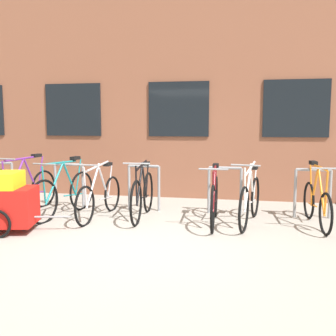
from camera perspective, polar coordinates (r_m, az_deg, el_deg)
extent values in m
plane|color=#9E998E|center=(5.39, -4.03, -10.98)|extent=(42.00, 42.00, 0.00)
cube|color=brown|center=(11.75, 4.37, 13.29)|extent=(28.00, 6.87, 5.95)
cube|color=black|center=(8.95, -13.94, 8.40)|extent=(1.30, 0.04, 1.16)
cube|color=black|center=(8.25, 1.57, 8.74)|extent=(1.30, 0.04, 1.16)
cube|color=black|center=(8.21, 18.52, 8.41)|extent=(1.30, 0.04, 1.16)
cylinder|color=gray|center=(8.28, -22.12, -2.21)|extent=(0.05, 0.05, 0.84)
cylinder|color=gray|center=(7.82, -16.40, -2.49)|extent=(0.05, 0.05, 0.84)
cylinder|color=gray|center=(7.58, -12.53, -2.67)|extent=(0.05, 0.05, 0.84)
cylinder|color=gray|center=(7.64, -14.59, 0.52)|extent=(0.57, 0.05, 0.05)
cylinder|color=gray|center=(7.26, -5.79, -2.95)|extent=(0.05, 0.05, 0.84)
cylinder|color=gray|center=(7.12, -1.36, -3.11)|extent=(0.05, 0.05, 0.84)
cylinder|color=gray|center=(7.13, -3.62, 0.29)|extent=(0.57, 0.05, 0.05)
cylinder|color=gray|center=(6.99, 6.10, -3.34)|extent=(0.05, 0.05, 0.84)
cylinder|color=gray|center=(6.97, 10.81, -3.45)|extent=(0.05, 0.05, 0.84)
cylinder|color=gray|center=(6.91, 8.51, 0.02)|extent=(0.57, 0.05, 0.05)
cylinder|color=gray|center=(7.03, 18.40, -3.59)|extent=(0.05, 0.05, 0.84)
cylinder|color=gray|center=(7.13, 22.97, -3.64)|extent=(0.05, 0.05, 0.84)
cylinder|color=gray|center=(7.02, 20.85, -0.25)|extent=(0.57, 0.05, 0.05)
torus|color=black|center=(7.08, 20.23, -4.55)|extent=(0.09, 0.65, 0.65)
torus|color=black|center=(6.14, 22.42, -6.35)|extent=(0.09, 0.65, 0.65)
cylinder|color=orange|center=(6.34, 21.87, -3.17)|extent=(0.07, 0.48, 0.71)
cylinder|color=orange|center=(6.70, 21.01, -2.60)|extent=(0.06, 0.35, 0.70)
cylinder|color=orange|center=(6.44, 21.63, 0.09)|extent=(0.09, 0.76, 0.04)
cylinder|color=orange|center=(6.85, 20.71, -5.14)|extent=(0.06, 0.50, 0.07)
cylinder|color=orange|center=(6.94, 20.51, -2.08)|extent=(0.04, 0.20, 0.65)
cylinder|color=orange|center=(6.10, 22.49, -3.36)|extent=(0.03, 0.08, 0.64)
cube|color=black|center=(6.81, 20.81, 0.73)|extent=(0.11, 0.21, 0.06)
cylinder|color=gray|center=(6.07, 22.58, -0.06)|extent=(0.44, 0.06, 0.03)
torus|color=black|center=(7.90, -18.00, -2.98)|extent=(0.15, 0.73, 0.74)
torus|color=black|center=(7.10, -23.21, -4.28)|extent=(0.15, 0.73, 0.74)
cylinder|color=#722D99|center=(7.26, -21.77, -1.57)|extent=(0.11, 0.51, 0.73)
cylinder|color=#722D99|center=(7.58, -19.70, -1.19)|extent=(0.09, 0.39, 0.71)
cylinder|color=#722D99|center=(7.36, -20.99, 1.29)|extent=(0.16, 0.83, 0.05)
cylinder|color=#722D99|center=(7.70, -19.19, -3.47)|extent=(0.10, 0.53, 0.08)
cylinder|color=#722D99|center=(7.78, -18.48, -0.74)|extent=(0.05, 0.20, 0.65)
cylinder|color=#722D99|center=(7.06, -23.19, -1.64)|extent=(0.04, 0.08, 0.66)
cube|color=black|center=(7.68, -18.99, 1.77)|extent=(0.13, 0.21, 0.06)
cylinder|color=gray|center=(7.04, -23.19, 1.25)|extent=(0.44, 0.09, 0.03)
torus|color=black|center=(7.25, -8.30, -3.84)|extent=(0.09, 0.67, 0.67)
torus|color=black|center=(6.28, -12.28, -5.59)|extent=(0.09, 0.67, 0.67)
cylinder|color=#B7B7BC|center=(6.49, -11.13, -2.55)|extent=(0.08, 0.53, 0.70)
cylinder|color=#B7B7BC|center=(6.88, -9.53, -2.32)|extent=(0.07, 0.40, 0.62)
cylinder|color=#B7B7BC|center=(6.61, -10.49, 0.24)|extent=(0.10, 0.87, 0.11)
cylinder|color=#B7B7BC|center=(7.01, -9.18, -4.42)|extent=(0.07, 0.55, 0.07)
cylinder|color=#B7B7BC|center=(7.13, -8.62, -1.80)|extent=(0.04, 0.20, 0.56)
cylinder|color=#B7B7BC|center=(6.25, -12.24, -2.73)|extent=(0.03, 0.08, 0.63)
cube|color=black|center=(7.01, -8.96, 0.56)|extent=(0.11, 0.21, 0.06)
cylinder|color=gray|center=(6.22, -12.22, 0.43)|extent=(0.44, 0.06, 0.03)
torus|color=black|center=(6.81, 7.12, -4.20)|extent=(0.06, 0.74, 0.74)
torus|color=black|center=(5.81, 6.67, -6.10)|extent=(0.06, 0.74, 0.74)
cylinder|color=maroon|center=(6.04, 6.84, -3.12)|extent=(0.05, 0.49, 0.64)
cylinder|color=maroon|center=(6.43, 7.01, -2.66)|extent=(0.04, 0.36, 0.61)
cylinder|color=maroon|center=(6.16, 6.96, -0.15)|extent=(0.05, 0.79, 0.07)
cylinder|color=maroon|center=(6.57, 7.02, -4.84)|extent=(0.03, 0.51, 0.08)
cylinder|color=maroon|center=(6.68, 7.12, -2.08)|extent=(0.03, 0.20, 0.55)
cylinder|color=maroon|center=(5.78, 6.72, -3.30)|extent=(0.03, 0.08, 0.57)
cube|color=black|center=(6.55, 7.12, 0.39)|extent=(0.10, 0.20, 0.06)
cylinder|color=gray|center=(5.76, 6.78, -0.18)|extent=(0.44, 0.03, 0.03)
torus|color=black|center=(7.11, -2.96, -3.64)|extent=(0.07, 0.75, 0.75)
torus|color=black|center=(6.18, -4.77, -5.25)|extent=(0.07, 0.75, 0.75)
cylinder|color=black|center=(6.38, -4.24, -2.33)|extent=(0.05, 0.47, 0.68)
cylinder|color=black|center=(6.75, -3.54, -2.17)|extent=(0.05, 0.34, 0.60)
cylinder|color=black|center=(6.49, -3.96, 0.41)|extent=(0.06, 0.75, 0.11)
cylinder|color=black|center=(6.88, -3.36, -4.22)|extent=(0.04, 0.49, 0.08)
cylinder|color=black|center=(6.98, -3.12, -1.64)|extent=(0.03, 0.20, 0.54)
cylinder|color=black|center=(6.15, -4.74, -2.44)|extent=(0.03, 0.08, 0.61)
cube|color=black|center=(6.86, -3.29, 0.68)|extent=(0.11, 0.20, 0.06)
cylinder|color=gray|center=(6.13, -4.72, 0.67)|extent=(0.44, 0.04, 0.03)
torus|color=black|center=(7.46, -12.73, -3.34)|extent=(0.18, 0.74, 0.74)
torus|color=black|center=(6.60, -18.05, -4.83)|extent=(0.18, 0.74, 0.74)
cylinder|color=teal|center=(6.78, -16.54, -2.17)|extent=(0.13, 0.52, 0.66)
cylinder|color=teal|center=(7.12, -14.42, -1.59)|extent=(0.11, 0.40, 0.68)
cylinder|color=teal|center=(6.89, -15.70, 0.77)|extent=(0.19, 0.85, 0.06)
cylinder|color=teal|center=(7.24, -13.93, -3.89)|extent=(0.12, 0.54, 0.08)
cylinder|color=teal|center=(7.34, -13.19, -1.10)|extent=(0.06, 0.20, 0.62)
cylinder|color=teal|center=(6.57, -18.01, -2.28)|extent=(0.04, 0.08, 0.59)
cube|color=black|center=(7.23, -13.66, 1.44)|extent=(0.14, 0.21, 0.06)
cylinder|color=gray|center=(6.55, -17.97, 0.55)|extent=(0.44, 0.11, 0.03)
torus|color=black|center=(8.33, -23.75, -2.69)|extent=(0.15, 0.75, 0.75)
torus|color=black|center=(6.92, 12.86, -4.24)|extent=(0.18, 0.71, 0.72)
torus|color=black|center=(5.89, 11.23, -6.12)|extent=(0.18, 0.71, 0.72)
cylinder|color=silver|center=(6.12, 11.80, -2.86)|extent=(0.13, 0.51, 0.71)
cylinder|color=silver|center=(6.53, 12.42, -2.81)|extent=(0.11, 0.38, 0.58)
cylinder|color=silver|center=(6.25, 12.14, -0.05)|extent=(0.20, 0.83, 0.16)
cylinder|color=silver|center=(6.67, 12.49, -4.87)|extent=(0.13, 0.53, 0.07)
cylinder|color=silver|center=(6.79, 12.80, -2.25)|extent=(0.06, 0.20, 0.52)
cylinder|color=silver|center=(5.86, 11.35, -3.02)|extent=(0.04, 0.08, 0.64)
cube|color=black|center=(6.66, 12.74, 0.08)|extent=(0.14, 0.22, 0.06)
cylinder|color=gray|center=(5.83, 11.47, 0.40)|extent=(0.44, 0.11, 0.03)
cube|color=red|center=(6.29, -23.23, -5.27)|extent=(1.01, 0.78, 0.56)
torus|color=black|center=(6.63, -22.12, -6.29)|extent=(0.44, 0.14, 0.44)
cylinder|color=gray|center=(6.10, -16.75, -6.98)|extent=(0.54, 0.15, 0.03)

